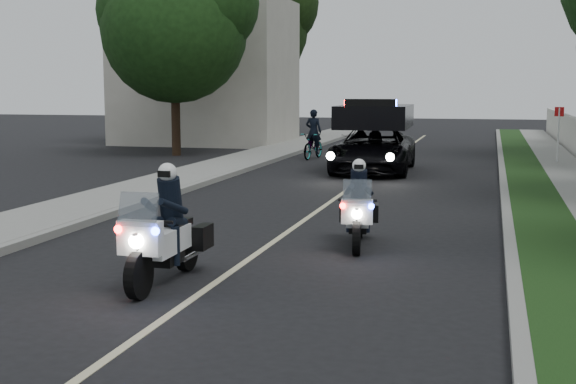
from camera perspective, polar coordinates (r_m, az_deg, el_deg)
name	(u,v)px	position (r m, az deg, el deg)	size (l,w,h in m)	color
ground	(218,281)	(11.20, -5.18, -6.56)	(120.00, 120.00, 0.00)	black
curb_right	(504,194)	(20.37, 15.70, -0.13)	(0.20, 60.00, 0.15)	gray
grass_verge	(533,195)	(20.40, 17.66, -0.19)	(1.20, 60.00, 0.16)	#193814
curb_left	(202,184)	(21.82, -6.36, 0.62)	(0.20, 60.00, 0.15)	gray
sidewalk_left	(166,182)	(22.24, -9.00, 0.71)	(2.00, 60.00, 0.16)	gray
building_far	(206,72)	(38.71, -6.06, 8.79)	(8.00, 6.00, 7.00)	#A8A396
lane_marking	(346,191)	(20.72, 4.28, 0.07)	(0.12, 50.00, 0.01)	#BFB78C
police_moto_left	(166,283)	(11.16, -9.02, -6.67)	(0.70, 2.01, 1.71)	white
police_moto_right	(358,246)	(13.63, 5.18, -3.97)	(0.63, 1.80, 1.53)	silver
police_suv	(373,172)	(25.51, 6.31, 1.48)	(2.45, 5.29, 2.57)	black
bicycle	(313,159)	(30.06, 1.89, 2.46)	(0.67, 1.92, 1.00)	black
cyclist	(313,159)	(30.06, 1.89, 2.46)	(0.62, 0.41, 1.72)	black
sign_post	(557,166)	(28.86, 19.24, 1.82)	(0.34, 0.34, 2.15)	#AA1F0C
tree_left_near	(177,155)	(31.92, -8.23, 2.70)	(5.89, 5.89, 9.82)	#1A3D14
tree_left_far	(245,137)	(43.67, -3.20, 4.10)	(7.16, 7.16, 11.93)	#19310F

